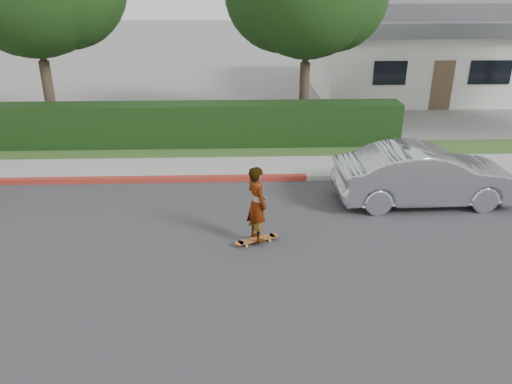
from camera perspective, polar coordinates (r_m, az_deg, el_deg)
ground at (r=10.55m, az=3.16°, el=-7.09°), size 120.00×120.00×0.00m
road at (r=10.55m, az=3.16°, el=-7.07°), size 60.00×8.00×0.01m
curb_far at (r=14.20m, az=1.74°, el=1.61°), size 60.00×0.20×0.15m
curb_red_section at (r=14.75m, az=-18.04°, el=1.29°), size 12.00×0.21×0.15m
sidewalk_far at (r=15.04m, az=1.52°, el=2.84°), size 60.00×1.60×0.12m
planting_strip at (r=16.55m, az=1.19°, el=4.76°), size 60.00×1.60×0.10m
hedge at (r=17.02m, az=-9.13°, el=7.47°), size 15.00×1.00×1.50m
house at (r=26.77m, az=18.06°, el=15.40°), size 10.60×8.60×4.30m
skateboard at (r=10.90m, az=0.09°, el=-5.44°), size 1.03×0.59×0.10m
skateboarder at (r=10.51m, az=0.10°, el=-1.38°), size 0.63×0.72×1.67m
car_silver at (r=13.27m, az=18.73°, el=1.82°), size 4.53×1.68×1.48m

